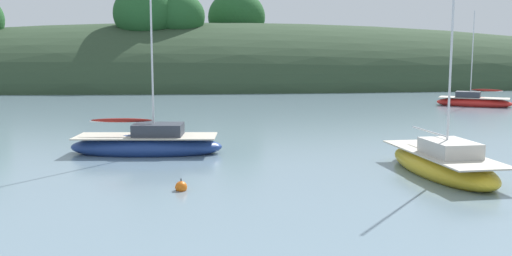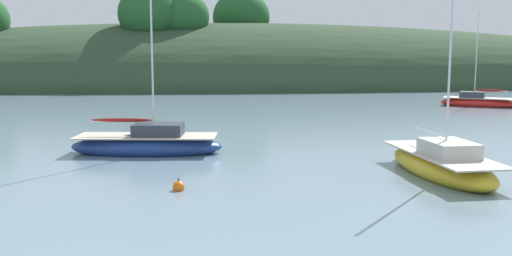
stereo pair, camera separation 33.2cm
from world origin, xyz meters
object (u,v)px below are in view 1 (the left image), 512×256
object	(u,v)px
sailboat_orange_cutter	(442,164)
sailboat_black_sloop	(473,102)
sailboat_yellow_far	(148,145)
mooring_buoy_outer	(181,187)

from	to	relation	value
sailboat_orange_cutter	sailboat_black_sloop	distance (m)	31.74
sailboat_yellow_far	sailboat_orange_cutter	world-z (taller)	sailboat_yellow_far
sailboat_black_sloop	sailboat_orange_cutter	bearing A→B (deg)	-118.60
sailboat_orange_cutter	sailboat_black_sloop	size ratio (longest dim) A/B	1.00
sailboat_orange_cutter	mooring_buoy_outer	xyz separation A→B (m)	(-10.55, -1.69, -0.32)
sailboat_black_sloop	mooring_buoy_outer	distance (m)	39.20
sailboat_black_sloop	mooring_buoy_outer	bearing A→B (deg)	-131.04
sailboat_yellow_far	sailboat_black_sloop	size ratio (longest dim) A/B	1.05
sailboat_yellow_far	mooring_buoy_outer	distance (m)	7.96
sailboat_orange_cutter	sailboat_black_sloop	world-z (taller)	sailboat_black_sloop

